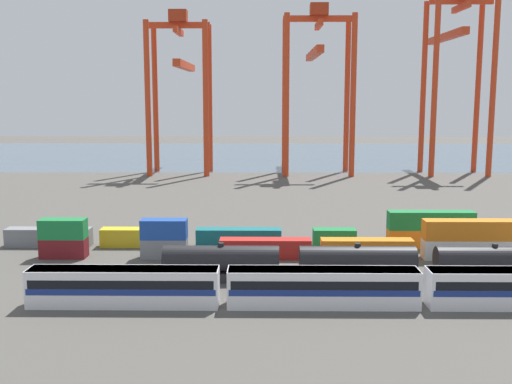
# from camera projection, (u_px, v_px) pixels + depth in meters

# --- Properties ---
(ground_plane) EXTENTS (420.00, 420.00, 0.00)m
(ground_plane) POSITION_uv_depth(u_px,v_px,m) (306.00, 204.00, 121.70)
(ground_plane) COLOR #4C4944
(harbour_water) EXTENTS (400.00, 110.00, 0.01)m
(harbour_water) POSITION_uv_depth(u_px,v_px,m) (286.00, 155.00, 226.18)
(harbour_water) COLOR #475B6B
(harbour_water) RESTS_ON ground_plane
(passenger_train) EXTENTS (60.15, 3.14, 3.90)m
(passenger_train) POSITION_uv_depth(u_px,v_px,m) (323.00, 286.00, 62.31)
(passenger_train) COLOR silver
(passenger_train) RESTS_ON ground_plane
(freight_tank_row) EXTENTS (44.94, 3.04, 4.50)m
(freight_tank_row) POSITION_uv_depth(u_px,v_px,m) (357.00, 263.00, 70.84)
(freight_tank_row) COLOR #232326
(freight_tank_row) RESTS_ON ground_plane
(shipping_container_0) EXTENTS (6.04, 2.44, 2.60)m
(shipping_container_0) POSITION_uv_depth(u_px,v_px,m) (64.00, 248.00, 81.43)
(shipping_container_0) COLOR maroon
(shipping_container_0) RESTS_ON ground_plane
(shipping_container_1) EXTENTS (6.04, 2.44, 2.60)m
(shipping_container_1) POSITION_uv_depth(u_px,v_px,m) (63.00, 229.00, 81.03)
(shipping_container_1) COLOR #197538
(shipping_container_1) RESTS_ON shipping_container_0
(shipping_container_2) EXTENTS (6.04, 2.44, 2.60)m
(shipping_container_2) POSITION_uv_depth(u_px,v_px,m) (164.00, 248.00, 81.26)
(shipping_container_2) COLOR slate
(shipping_container_2) RESTS_ON ground_plane
(shipping_container_3) EXTENTS (6.04, 2.44, 2.60)m
(shipping_container_3) POSITION_uv_depth(u_px,v_px,m) (164.00, 229.00, 80.86)
(shipping_container_3) COLOR #1C4299
(shipping_container_3) RESTS_ON shipping_container_2
(shipping_container_4) EXTENTS (12.10, 2.44, 2.60)m
(shipping_container_4) POSITION_uv_depth(u_px,v_px,m) (265.00, 248.00, 81.10)
(shipping_container_4) COLOR #AD211C
(shipping_container_4) RESTS_ON ground_plane
(shipping_container_5) EXTENTS (12.10, 2.44, 2.60)m
(shipping_container_5) POSITION_uv_depth(u_px,v_px,m) (367.00, 249.00, 80.93)
(shipping_container_5) COLOR orange
(shipping_container_5) RESTS_ON ground_plane
(shipping_container_6) EXTENTS (12.10, 2.44, 2.60)m
(shipping_container_6) POSITION_uv_depth(u_px,v_px,m) (469.00, 249.00, 80.77)
(shipping_container_6) COLOR silver
(shipping_container_6) RESTS_ON ground_plane
(shipping_container_7) EXTENTS (12.10, 2.44, 2.60)m
(shipping_container_7) POSITION_uv_depth(u_px,v_px,m) (470.00, 230.00, 80.37)
(shipping_container_7) COLOR orange
(shipping_container_7) RESTS_ON shipping_container_6
(shipping_container_8) EXTENTS (12.10, 2.44, 2.60)m
(shipping_container_8) POSITION_uv_depth(u_px,v_px,m) (49.00, 237.00, 87.64)
(shipping_container_8) COLOR slate
(shipping_container_8) RESTS_ON ground_plane
(shipping_container_9) EXTENTS (12.10, 2.44, 2.60)m
(shipping_container_9) POSITION_uv_depth(u_px,v_px,m) (144.00, 237.00, 87.47)
(shipping_container_9) COLOR gold
(shipping_container_9) RESTS_ON ground_plane
(shipping_container_10) EXTENTS (12.10, 2.44, 2.60)m
(shipping_container_10) POSITION_uv_depth(u_px,v_px,m) (239.00, 238.00, 87.30)
(shipping_container_10) COLOR #146066
(shipping_container_10) RESTS_ON ground_plane
(shipping_container_11) EXTENTS (6.04, 2.44, 2.60)m
(shipping_container_11) POSITION_uv_depth(u_px,v_px,m) (334.00, 238.00, 87.14)
(shipping_container_11) COLOR #197538
(shipping_container_11) RESTS_ON ground_plane
(shipping_container_12) EXTENTS (12.10, 2.44, 2.60)m
(shipping_container_12) POSITION_uv_depth(u_px,v_px,m) (430.00, 238.00, 86.97)
(shipping_container_12) COLOR orange
(shipping_container_12) RESTS_ON ground_plane
(shipping_container_13) EXTENTS (12.10, 2.44, 2.60)m
(shipping_container_13) POSITION_uv_depth(u_px,v_px,m) (431.00, 220.00, 86.57)
(shipping_container_13) COLOR #197538
(shipping_container_13) RESTS_ON shipping_container_12
(gantry_crane_west) EXTENTS (16.98, 36.68, 44.19)m
(gantry_crane_west) POSITION_uv_depth(u_px,v_px,m) (181.00, 77.00, 169.29)
(gantry_crane_west) COLOR red
(gantry_crane_west) RESTS_ON ground_plane
(gantry_crane_central) EXTENTS (19.15, 41.74, 45.83)m
(gantry_crane_central) POSITION_uv_depth(u_px,v_px,m) (317.00, 71.00, 169.28)
(gantry_crane_central) COLOR red
(gantry_crane_central) RESTS_ON ground_plane
(gantry_crane_east) EXTENTS (16.87, 35.64, 50.31)m
(gantry_crane_east) POSITION_uv_depth(u_px,v_px,m) (456.00, 62.00, 167.34)
(gantry_crane_east) COLOR red
(gantry_crane_east) RESTS_ON ground_plane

